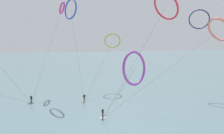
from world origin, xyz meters
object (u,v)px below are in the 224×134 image
at_px(kite_magenta, 62,8).
at_px(surfer_ivory, 103,114).
at_px(surfer_amber, 84,98).
at_px(kite_coral, 219,30).
at_px(kite_navy, 199,19).
at_px(kite_lime, 112,41).
at_px(kite_violet, 134,68).
at_px(kite_crimson, 166,6).
at_px(surfer_charcoal, 31,100).
at_px(kite_cobalt, 71,9).

bearing_deg(kite_magenta, surfer_ivory, 27.50).
bearing_deg(surfer_amber, kite_coral, -149.67).
relative_size(kite_magenta, kite_navy, 0.88).
relative_size(surfer_ivory, kite_lime, 0.11).
xyz_separation_m(kite_magenta, kite_navy, (33.74, -12.80, -3.42)).
bearing_deg(kite_magenta, surfer_amber, 28.13).
bearing_deg(surfer_ivory, kite_violet, 178.01).
relative_size(kite_crimson, kite_navy, 0.75).
height_order(kite_violet, kite_coral, kite_coral).
bearing_deg(kite_crimson, kite_magenta, 5.74).
relative_size(kite_magenta, kite_coral, 0.87).
bearing_deg(kite_coral, kite_crimson, 109.56).
distance_m(surfer_amber, kite_lime, 19.27).
bearing_deg(surfer_ivory, kite_magenta, 5.82).
distance_m(surfer_amber, kite_violet, 24.68).
height_order(surfer_ivory, kite_lime, kite_lime).
distance_m(kite_violet, kite_crimson, 13.44).
xyz_separation_m(surfer_charcoal, kite_cobalt, (8.91, 7.50, 19.69)).
relative_size(surfer_charcoal, kite_violet, 0.12).
bearing_deg(surfer_charcoal, kite_navy, 120.86).
xyz_separation_m(surfer_charcoal, kite_crimson, (21.38, -16.42, 17.27)).
relative_size(surfer_charcoal, kite_navy, 0.06).
bearing_deg(surfer_charcoal, kite_violet, 57.22).
height_order(surfer_amber, kite_violet, kite_violet).
distance_m(surfer_amber, surfer_ivory, 10.25).
height_order(kite_magenta, kite_coral, kite_magenta).
bearing_deg(kite_crimson, kite_cobalt, 8.82).
distance_m(surfer_ivory, kite_magenta, 34.52).
relative_size(surfer_amber, surfer_ivory, 1.00).
bearing_deg(kite_magenta, kite_crimson, 39.77).
bearing_deg(kite_navy, kite_magenta, -168.78).
xyz_separation_m(surfer_amber, kite_navy, (29.93, 3.95, 17.53)).
bearing_deg(surfer_charcoal, kite_lime, 144.81).
relative_size(kite_cobalt, kite_violet, 1.67).
bearing_deg(kite_coral, kite_navy, -21.98).
xyz_separation_m(kite_violet, kite_magenta, (-6.75, 39.38, 11.53)).
distance_m(kite_crimson, kite_lime, 27.24).
bearing_deg(kite_navy, kite_cobalt, -157.23).
bearing_deg(kite_navy, kite_lime, -168.98).
bearing_deg(surfer_ivory, kite_crimson, -125.31).
relative_size(surfer_charcoal, kite_coral, 0.06).
bearing_deg(surfer_amber, kite_cobalt, -34.42).
bearing_deg(kite_navy, kite_violet, -103.44).
distance_m(surfer_amber, kite_coral, 31.46).
relative_size(surfer_amber, kite_violet, 0.12).
bearing_deg(surfer_ivory, kite_lime, -24.48).
relative_size(surfer_amber, kite_lime, 0.11).
distance_m(kite_crimson, kite_magenta, 34.85).
xyz_separation_m(surfer_ivory, kite_violet, (0.96, -12.56, 9.42)).
bearing_deg(kite_cobalt, kite_crimson, -2.80).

